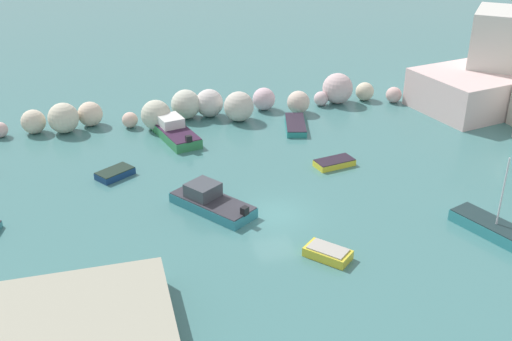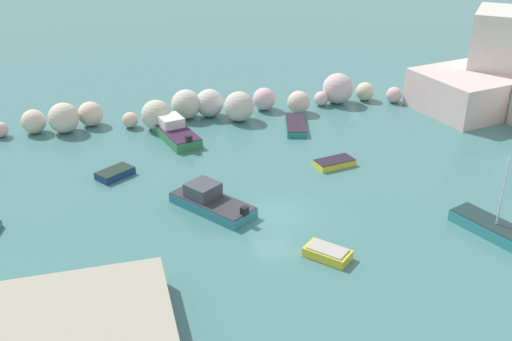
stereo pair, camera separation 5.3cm
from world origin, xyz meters
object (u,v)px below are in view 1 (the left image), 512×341
moored_boat_7 (115,173)px  moored_boat_6 (295,125)px  moored_boat_2 (210,201)px  moored_boat_5 (174,131)px  moored_boat_9 (328,253)px  stone_dock (64,329)px  moored_boat_3 (495,229)px  moored_boat_0 (334,163)px  channel_buoy (189,134)px

moored_boat_7 → moored_boat_6: bearing=-14.2°
moored_boat_2 → moored_boat_7: bearing=6.9°
moored_boat_7 → moored_boat_5: bearing=16.1°
moored_boat_5 → moored_boat_9: moored_boat_5 is taller
moored_boat_2 → moored_boat_6: moored_boat_2 is taller
moored_boat_5 → moored_boat_9: (5.50, -18.95, -0.27)m
stone_dock → moored_boat_6: stone_dock is taller
stone_dock → moored_boat_3: (23.93, 2.59, -0.34)m
moored_boat_5 → moored_boat_7: moored_boat_5 is taller
moored_boat_0 → moored_boat_9: 11.69m
stone_dock → moored_boat_2: bearing=49.2°
stone_dock → moored_boat_3: size_ratio=1.70×
moored_boat_9 → moored_boat_7: bearing=-2.0°
moored_boat_3 → moored_boat_5: bearing=-160.6°
moored_boat_2 → moored_boat_3: (15.24, -7.47, -0.15)m
moored_boat_3 → moored_boat_5: moored_boat_3 is taller
stone_dock → moored_boat_5: (8.26, 22.01, -0.18)m
moored_boat_0 → moored_boat_9: bearing=-124.5°
moored_boat_5 → moored_boat_6: moored_boat_5 is taller
stone_dock → channel_buoy: stone_dock is taller
stone_dock → moored_boat_9: stone_dock is taller
moored_boat_6 → moored_boat_7: 15.79m
moored_boat_0 → moored_boat_3: size_ratio=0.54×
stone_dock → moored_boat_0: (18.52, 13.75, -0.49)m
channel_buoy → moored_boat_7: 8.33m
stone_dock → moored_boat_5: moored_boat_5 is taller
stone_dock → moored_boat_7: 16.54m
moored_boat_0 → moored_boat_5: 13.18m
channel_buoy → moored_boat_0: (9.12, -8.08, -0.01)m
moored_boat_5 → moored_boat_7: size_ratio=2.18×
moored_boat_6 → moored_boat_9: bearing=1.9°
channel_buoy → moored_boat_2: bearing=-93.5°
moored_boat_6 → moored_boat_2: bearing=-24.6°
moored_boat_5 → channel_buoy: bearing=-112.8°
channel_buoy → moored_boat_2: 11.79m
channel_buoy → moored_boat_5: (-1.15, 0.19, 0.30)m
stone_dock → moored_boat_9: (13.76, 3.07, -0.45)m
moored_boat_5 → moored_boat_3: bearing=-154.5°
stone_dock → moored_boat_0: bearing=36.6°
moored_boat_0 → moored_boat_9: moored_boat_9 is taller
moored_boat_6 → moored_boat_9: moored_boat_9 is taller
moored_boat_5 → stone_dock: bearing=146.0°
stone_dock → moored_boat_2: 13.30m
moored_boat_3 → moored_boat_6: size_ratio=1.20×
moored_boat_2 → moored_boat_9: size_ratio=2.12×
moored_boat_0 → moored_boat_7: 15.48m
channel_buoy → moored_boat_6: 8.79m
channel_buoy → moored_boat_9: bearing=-76.9°
stone_dock → moored_boat_5: size_ratio=1.53×
stone_dock → moored_boat_9: size_ratio=3.47×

